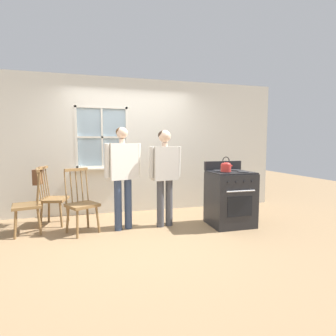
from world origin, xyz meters
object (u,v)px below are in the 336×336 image
chair_by_window (53,199)px  kettle (226,167)px  person_teen_center (165,168)px  stove (230,198)px  person_elderly_left (123,168)px  chair_near_wall (82,204)px  potted_plant (113,163)px  handbag (38,177)px  chair_center_cluster (28,205)px

chair_by_window → kettle: 2.99m
person_teen_center → stove: (1.09, -0.23, -0.51)m
stove → kettle: 0.59m
person_elderly_left → person_teen_center: person_elderly_left is taller
chair_by_window → person_teen_center: (1.84, -0.59, 0.53)m
chair_near_wall → person_teen_center: size_ratio=0.62×
chair_by_window → stove: 3.05m
potted_plant → person_elderly_left: bearing=-85.3°
person_teen_center → potted_plant: 1.32m
person_elderly_left → stove: size_ratio=1.53×
kettle → potted_plant: bearing=140.4°
chair_near_wall → kettle: 2.38m
chair_by_window → handbag: same height
chair_by_window → kettle: bearing=-98.1°
chair_center_cluster → potted_plant: size_ratio=3.46×
person_elderly_left → chair_near_wall: bearing=160.2°
person_teen_center → kettle: (0.94, -0.36, 0.04)m
chair_by_window → potted_plant: (1.06, 0.47, 0.56)m
chair_near_wall → kettle: kettle is taller
chair_by_window → chair_center_cluster: bearing=154.7°
chair_center_cluster → handbag: same height
kettle → chair_center_cluster: bearing=169.8°
chair_near_wall → chair_center_cluster: (-0.79, 0.16, 0.00)m
kettle → potted_plant: size_ratio=0.85×
potted_plant → handbag: potted_plant is taller
chair_center_cluster → kettle: bearing=66.4°
chair_by_window → person_teen_center: bearing=-97.0°
chair_center_cluster → chair_by_window: bearing=130.6°
chair_center_cluster → person_elderly_left: (1.43, -0.18, 0.55)m
person_elderly_left → kettle: (1.63, -0.37, 0.03)m
chair_near_wall → chair_center_cluster: 0.81m
person_teen_center → chair_by_window: bearing=153.1°
person_teen_center → handbag: 2.17m
kettle → chair_near_wall: bearing=170.3°
chair_near_wall → person_elderly_left: (0.64, -0.02, 0.55)m
chair_near_wall → person_teen_center: 1.44m
chair_by_window → chair_near_wall: size_ratio=1.00×
potted_plant → handbag: size_ratio=0.95×
kettle → handbag: kettle is taller
chair_by_window → chair_center_cluster: same height
person_teen_center → handbag: size_ratio=5.27×
chair_near_wall → chair_by_window: bearing=101.3°
person_elderly_left → potted_plant: bearing=76.5°
chair_near_wall → stove: bearing=-36.6°
chair_near_wall → person_elderly_left: bearing=-32.1°
person_teen_center → chair_center_cluster: bearing=165.7°
chair_near_wall → person_teen_center: bearing=-31.8°
chair_near_wall → person_teen_center: person_teen_center is taller
kettle → stove: bearing=39.8°
chair_by_window → kettle: (2.78, -0.95, 0.58)m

